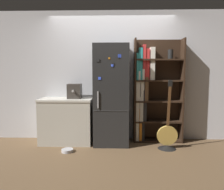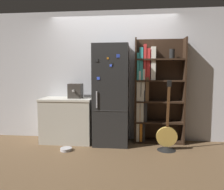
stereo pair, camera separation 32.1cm
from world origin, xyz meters
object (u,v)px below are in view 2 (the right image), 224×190
(pet_bowl, at_px, (66,149))
(bookshelf, at_px, (152,92))
(refrigerator, at_px, (111,95))
(espresso_machine, at_px, (76,91))
(guitar, at_px, (167,141))

(pet_bowl, bearing_deg, bookshelf, 24.43)
(refrigerator, relative_size, bookshelf, 0.93)
(refrigerator, xyz_separation_m, pet_bowl, (-0.75, -0.50, -0.91))
(refrigerator, bearing_deg, pet_bowl, -146.12)
(espresso_machine, xyz_separation_m, pet_bowl, (-0.03, -0.56, -0.98))
(refrigerator, distance_m, espresso_machine, 0.72)
(refrigerator, distance_m, guitar, 1.30)
(guitar, bearing_deg, pet_bowl, -173.09)
(refrigerator, relative_size, espresso_machine, 6.26)
(bookshelf, xyz_separation_m, espresso_machine, (-1.50, -0.13, 0.01))
(espresso_machine, distance_m, pet_bowl, 1.13)
(refrigerator, relative_size, guitar, 1.52)
(guitar, bearing_deg, espresso_machine, 168.55)
(bookshelf, bearing_deg, pet_bowl, -155.57)
(pet_bowl, bearing_deg, espresso_machine, 86.95)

